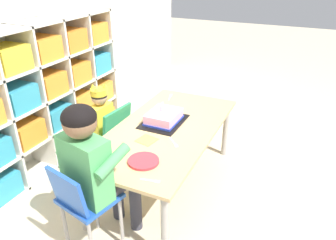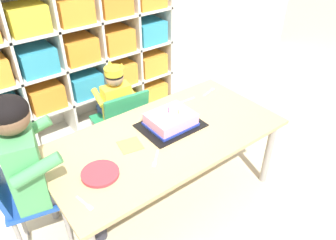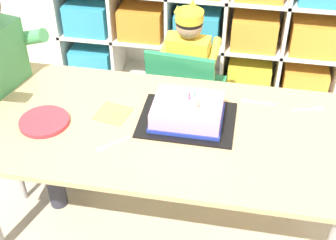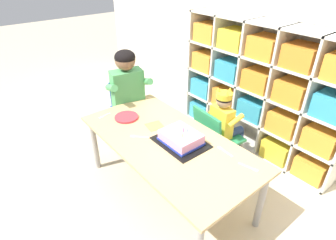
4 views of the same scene
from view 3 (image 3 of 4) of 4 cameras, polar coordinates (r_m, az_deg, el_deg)
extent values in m
plane|color=beige|center=(2.34, -0.47, -11.37)|extent=(16.00, 16.00, 0.00)
cube|color=silver|center=(3.21, 3.32, 4.69)|extent=(1.75, 0.32, 0.02)
cube|color=silver|center=(3.04, 3.53, 9.64)|extent=(1.75, 0.32, 0.02)
cube|color=teal|center=(3.28, -8.81, 7.26)|extent=(0.27, 0.26, 0.19)
cube|color=yellow|center=(3.12, 9.67, 5.45)|extent=(0.27, 0.26, 0.19)
cube|color=orange|center=(3.14, 15.95, 4.69)|extent=(0.27, 0.26, 0.19)
cube|color=teal|center=(3.13, -9.37, 12.21)|extent=(0.27, 0.26, 0.19)
cube|color=orange|center=(3.04, -3.05, 11.83)|extent=(0.27, 0.26, 0.19)
cube|color=teal|center=(2.98, 3.57, 11.28)|extent=(0.27, 0.26, 0.19)
cube|color=orange|center=(2.96, 10.31, 10.57)|extent=(0.27, 0.26, 0.19)
cube|color=orange|center=(2.99, 17.00, 9.72)|extent=(0.27, 0.26, 0.19)
cube|color=tan|center=(1.96, -0.55, -1.07)|extent=(1.49, 0.75, 0.02)
cylinder|color=#9E9993|center=(2.55, -14.46, 0.34)|extent=(0.05, 0.05, 0.53)
cylinder|color=#9E9993|center=(2.38, 17.45, -3.37)|extent=(0.05, 0.05, 0.53)
cube|color=#238451|center=(2.56, 2.28, 3.71)|extent=(0.40, 0.37, 0.03)
cube|color=#238451|center=(2.34, 1.42, 4.81)|extent=(0.35, 0.10, 0.29)
cylinder|color=gray|center=(2.75, 6.06, 1.82)|extent=(0.02, 0.02, 0.32)
cylinder|color=gray|center=(2.80, -0.19, 2.87)|extent=(0.02, 0.02, 0.32)
cylinder|color=gray|center=(2.53, 4.83, -1.77)|extent=(0.02, 0.02, 0.32)
cylinder|color=gray|center=(2.59, -1.90, -0.55)|extent=(0.02, 0.02, 0.32)
cube|color=yellow|center=(2.48, 2.41, 6.77)|extent=(0.22, 0.13, 0.29)
sphere|color=tan|center=(2.38, 2.55, 11.23)|extent=(0.13, 0.13, 0.13)
ellipsoid|color=black|center=(2.37, 2.56, 11.66)|extent=(0.14, 0.14, 0.10)
cylinder|color=yellow|center=(2.35, 2.58, 12.31)|extent=(0.14, 0.14, 0.05)
cone|color=yellow|center=(2.39, 2.97, 13.82)|extent=(0.04, 0.04, 0.04)
cone|color=yellow|center=(2.30, 3.75, 12.81)|extent=(0.04, 0.04, 0.04)
cone|color=yellow|center=(2.32, 1.15, 13.14)|extent=(0.04, 0.04, 0.04)
cylinder|color=navy|center=(2.62, 4.25, 5.53)|extent=(0.09, 0.22, 0.07)
cylinder|color=navy|center=(2.64, 1.57, 5.95)|extent=(0.09, 0.22, 0.07)
cylinder|color=navy|center=(2.82, 4.53, 3.24)|extent=(0.06, 0.06, 0.34)
cylinder|color=navy|center=(2.84, 2.05, 3.65)|extent=(0.06, 0.06, 0.34)
cylinder|color=yellow|center=(2.46, 5.54, 8.10)|extent=(0.06, 0.18, 0.10)
cylinder|color=yellow|center=(2.51, -0.11, 8.93)|extent=(0.06, 0.18, 0.10)
cube|color=#1E4CA8|center=(2.39, -18.95, 1.10)|extent=(0.37, 0.37, 0.03)
cylinder|color=gray|center=(2.38, -17.46, -5.44)|extent=(0.02, 0.02, 0.41)
cylinder|color=gray|center=(2.52, -14.04, -1.90)|extent=(0.02, 0.02, 0.41)
cylinder|color=gray|center=(2.65, -18.41, -0.46)|extent=(0.02, 0.02, 0.41)
cylinder|color=#33333D|center=(2.22, -17.61, -0.33)|extent=(0.31, 0.17, 0.10)
cylinder|color=#33333D|center=(2.33, -14.96, 2.19)|extent=(0.31, 0.17, 0.10)
cylinder|color=#33333D|center=(2.30, -13.54, -6.02)|extent=(0.08, 0.08, 0.43)
cylinder|color=#33333D|center=(2.40, -11.15, -3.32)|extent=(0.08, 0.08, 0.43)
cylinder|color=#4C9E5B|center=(2.29, -16.74, 9.31)|extent=(0.26, 0.12, 0.14)
cube|color=black|center=(1.98, 2.30, 0.03)|extent=(0.39, 0.30, 0.01)
cube|color=#EF9EC6|center=(1.95, 2.33, 1.07)|extent=(0.28, 0.23, 0.08)
cube|color=#283DB2|center=(1.97, 2.31, 0.30)|extent=(0.29, 0.24, 0.02)
cylinder|color=#EFCC4C|center=(1.89, 3.60, 1.89)|extent=(0.01, 0.01, 0.04)
cylinder|color=#4CB2E5|center=(1.95, 3.21, 3.17)|extent=(0.01, 0.01, 0.04)
cylinder|color=#E54C66|center=(1.94, 2.54, 2.89)|extent=(0.01, 0.01, 0.04)
cylinder|color=#DB333D|center=(2.03, -14.55, -0.18)|extent=(0.20, 0.20, 0.02)
cube|color=#F4DB4C|center=(2.03, -6.58, 0.79)|extent=(0.16, 0.16, 0.00)
cube|color=white|center=(2.11, 11.27, 1.97)|extent=(0.11, 0.02, 0.00)
cube|color=white|center=(2.11, 9.30, 2.26)|extent=(0.04, 0.02, 0.00)
cube|color=white|center=(1.88, -6.08, -2.62)|extent=(0.08, 0.08, 0.00)
cube|color=white|center=(1.86, -8.03, -3.43)|extent=(0.04, 0.04, 0.00)
cube|color=white|center=(2.12, 15.86, 1.21)|extent=(0.10, 0.04, 0.00)
cube|color=white|center=(2.14, 17.66, 1.28)|extent=(0.04, 0.03, 0.00)
camera|label=1|loc=(2.37, -70.24, 13.67)|focal=34.45mm
camera|label=2|loc=(1.29, -75.79, 11.64)|focal=35.37mm
camera|label=4|loc=(1.13, 82.35, 6.20)|focal=29.56mm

